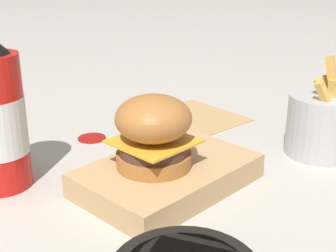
# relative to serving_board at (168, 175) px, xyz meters

# --- Properties ---
(ground_plane) EXTENTS (6.00, 6.00, 0.00)m
(ground_plane) POSITION_rel_serving_board_xyz_m (0.02, -0.01, -0.02)
(ground_plane) COLOR #B7B2A8
(serving_board) EXTENTS (0.22, 0.14, 0.03)m
(serving_board) POSITION_rel_serving_board_xyz_m (0.00, 0.00, 0.00)
(serving_board) COLOR tan
(serving_board) RESTS_ON ground_plane
(burger) EXTENTS (0.09, 0.09, 0.09)m
(burger) POSITION_rel_serving_board_xyz_m (0.02, -0.00, 0.06)
(burger) COLOR #AD6B33
(burger) RESTS_ON serving_board
(fries_basket) EXTENTS (0.10, 0.10, 0.15)m
(fries_basket) POSITION_rel_serving_board_xyz_m (-0.23, 0.09, 0.03)
(fries_basket) COLOR #B7B7BC
(fries_basket) RESTS_ON ground_plane
(ketchup_puddle) EXTENTS (0.04, 0.04, 0.00)m
(ketchup_puddle) POSITION_rel_serving_board_xyz_m (-0.03, -0.20, -0.01)
(ketchup_puddle) COLOR #9E140F
(ketchup_puddle) RESTS_ON ground_plane
(parchment_square) EXTENTS (0.17, 0.17, 0.00)m
(parchment_square) POSITION_rel_serving_board_xyz_m (-0.21, -0.15, -0.01)
(parchment_square) COLOR tan
(parchment_square) RESTS_ON ground_plane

